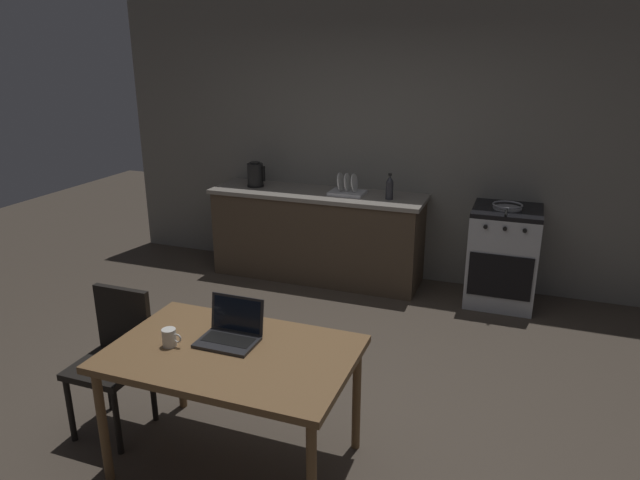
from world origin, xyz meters
TOP-DOWN VIEW (x-y plane):
  - ground_plane at (0.00, 0.00)m, footprint 12.00×12.00m
  - back_wall at (0.30, 2.45)m, footprint 6.40×0.10m
  - kitchen_counter at (-0.61, 2.10)m, footprint 2.16×0.64m
  - stove_oven at (1.21, 2.10)m, footprint 0.60×0.62m
  - dining_table at (-0.04, -0.72)m, footprint 1.31×0.84m
  - chair at (-0.89, -0.64)m, footprint 0.40×0.40m
  - laptop at (-0.10, -0.62)m, footprint 0.32×0.26m
  - electric_kettle at (-1.29, 2.10)m, footprint 0.19×0.17m
  - bottle at (0.14, 2.05)m, footprint 0.07×0.07m
  - frying_pan at (1.21, 2.08)m, footprint 0.27×0.44m
  - coffee_mug at (-0.38, -0.79)m, footprint 0.12×0.08m
  - dish_rack at (-0.29, 2.10)m, footprint 0.34×0.26m

SIDE VIEW (x-z plane):
  - ground_plane at x=0.00m, z-range 0.00..0.00m
  - stove_oven at x=1.21m, z-range 0.00..0.90m
  - kitchen_counter at x=-0.61m, z-range 0.00..0.91m
  - chair at x=-0.89m, z-range 0.07..0.95m
  - dining_table at x=-0.04m, z-range 0.29..1.01m
  - laptop at x=-0.10m, z-range 0.66..0.88m
  - coffee_mug at x=-0.38m, z-range 0.72..0.82m
  - frying_pan at x=1.21m, z-range 0.91..0.95m
  - dish_rack at x=-0.29m, z-range 0.85..1.06m
  - bottle at x=0.14m, z-range 0.90..1.14m
  - electric_kettle at x=-1.29m, z-range 0.90..1.15m
  - back_wall at x=0.30m, z-range 0.00..2.75m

